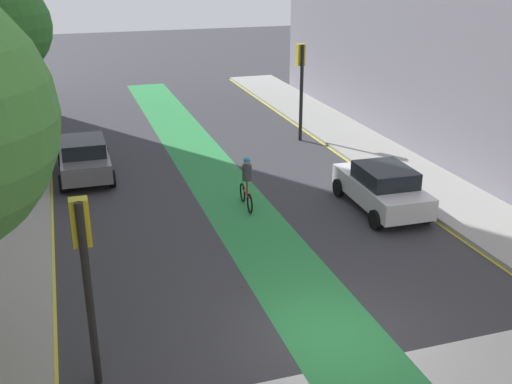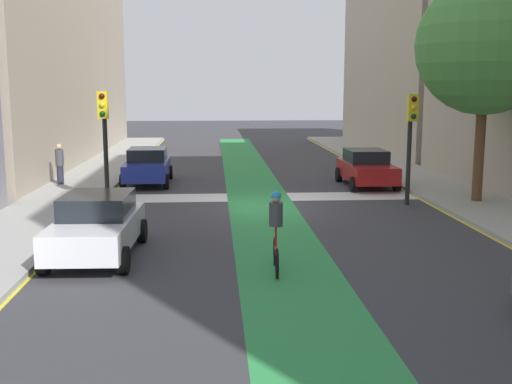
{
  "view_description": "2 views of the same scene",
  "coord_description": "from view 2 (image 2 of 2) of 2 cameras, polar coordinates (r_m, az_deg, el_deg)",
  "views": [
    {
      "loc": [
        -5.2,
        -10.82,
        8.21
      ],
      "look_at": [
        0.12,
        5.77,
        1.38
      ],
      "focal_mm": 43.0,
      "sensor_mm": 36.0,
      "label": 1
    },
    {
      "loc": [
        1.82,
        21.57,
        4.17
      ],
      "look_at": [
        0.78,
        6.14,
        1.57
      ],
      "focal_mm": 43.35,
      "sensor_mm": 36.0,
      "label": 2
    }
  ],
  "objects": [
    {
      "name": "ground_plane",
      "position": [
        22.05,
        0.94,
        -1.37
      ],
      "size": [
        120.0,
        120.0,
        0.0
      ],
      "primitive_type": "plane",
      "color": "#38383D"
    },
    {
      "name": "bike_lane_paint",
      "position": [
        22.03,
        0.57,
        -1.36
      ],
      "size": [
        2.4,
        60.0,
        0.01
      ],
      "primitive_type": "cube",
      "color": "#2D8C47",
      "rests_on": "ground_plane"
    },
    {
      "name": "crosswalk_band",
      "position": [
        24.01,
        0.54,
        -0.46
      ],
      "size": [
        12.0,
        1.8,
        0.01
      ],
      "primitive_type": "cube",
      "color": "silver",
      "rests_on": "ground_plane"
    },
    {
      "name": "sidewalk_left",
      "position": [
        23.85,
        19.21,
        -0.89
      ],
      "size": [
        3.0,
        60.0,
        0.15
      ],
      "primitive_type": "cube",
      "color": "#9E9E99",
      "rests_on": "ground_plane"
    },
    {
      "name": "curb_stripe_left",
      "position": [
        23.32,
        15.8,
        -1.12
      ],
      "size": [
        0.16,
        60.0,
        0.01
      ],
      "primitive_type": "cube",
      "color": "yellow",
      "rests_on": "ground_plane"
    },
    {
      "name": "sidewalk_right",
      "position": [
        22.68,
        -18.3,
        -1.36
      ],
      "size": [
        3.0,
        60.0,
        0.15
      ],
      "primitive_type": "cube",
      "color": "#9E9E99",
      "rests_on": "ground_plane"
    },
    {
      "name": "curb_stripe_right",
      "position": [
        22.36,
        -14.57,
        -1.51
      ],
      "size": [
        0.16,
        60.0,
        0.01
      ],
      "primitive_type": "cube",
      "color": "yellow",
      "rests_on": "ground_plane"
    },
    {
      "name": "traffic_signal_near_right",
      "position": [
        22.38,
        -13.84,
        5.93
      ],
      "size": [
        0.35,
        0.52,
        4.08
      ],
      "color": "black",
      "rests_on": "ground_plane"
    },
    {
      "name": "traffic_signal_near_left",
      "position": [
        22.65,
        14.12,
        5.78
      ],
      "size": [
        0.35,
        0.52,
        3.98
      ],
      "color": "black",
      "rests_on": "ground_plane"
    },
    {
      "name": "car_white_right_far",
      "position": [
        15.92,
        -14.46,
        -2.99
      ],
      "size": [
        2.12,
        4.25,
        1.57
      ],
      "color": "silver",
      "rests_on": "ground_plane"
    },
    {
      "name": "car_red_left_near",
      "position": [
        27.01,
        10.14,
        2.22
      ],
      "size": [
        2.04,
        4.21,
        1.57
      ],
      "color": "#A51919",
      "rests_on": "ground_plane"
    },
    {
      "name": "car_blue_right_near",
      "position": [
        27.64,
        -9.98,
        2.39
      ],
      "size": [
        2.07,
        4.23,
        1.57
      ],
      "color": "navy",
      "rests_on": "ground_plane"
    },
    {
      "name": "cyclist_in_lane",
      "position": [
        14.21,
        1.85,
        -3.48
      ],
      "size": [
        0.32,
        1.73,
        1.86
      ],
      "color": "black",
      "rests_on": "ground_plane"
    },
    {
      "name": "pedestrian_sidewalk_right_a",
      "position": [
        27.47,
        -17.66,
        2.5
      ],
      "size": [
        0.34,
        0.34,
        1.71
      ],
      "color": "#262638",
      "rests_on": "sidewalk_right"
    },
    {
      "name": "street_tree_near",
      "position": [
        23.54,
        20.42,
        12.52
      ],
      "size": [
        4.85,
        4.85,
        7.93
      ],
      "color": "brown",
      "rests_on": "sidewalk_left"
    }
  ]
}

